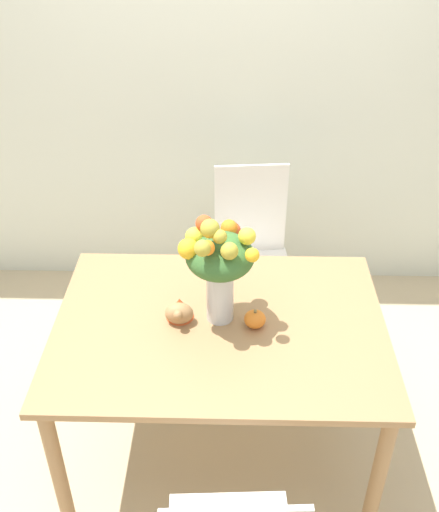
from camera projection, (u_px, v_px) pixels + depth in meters
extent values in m
plane|color=tan|center=(220.00, 442.00, 2.90)|extent=(12.00, 12.00, 0.00)
cube|color=silver|center=(226.00, 73.00, 3.30)|extent=(8.00, 0.06, 2.70)
cube|color=#9E754C|center=(220.00, 326.00, 2.47)|extent=(1.37, 1.00, 0.03)
cylinder|color=#9E754C|center=(58.00, 471.00, 2.34)|extent=(0.06, 0.06, 0.73)
cylinder|color=#9E754C|center=(378.00, 478.00, 2.32)|extent=(0.06, 0.06, 0.73)
cylinder|color=#9E754C|center=(100.00, 324.00, 3.06)|extent=(0.06, 0.06, 0.73)
cylinder|color=#9E754C|center=(345.00, 328.00, 3.04)|extent=(0.06, 0.06, 0.73)
cylinder|color=silver|center=(220.00, 293.00, 2.43)|extent=(0.11, 0.11, 0.26)
cylinder|color=silver|center=(220.00, 308.00, 2.47)|extent=(0.10, 0.10, 0.09)
cylinder|color=#38662D|center=(225.00, 286.00, 2.41)|extent=(0.00, 0.01, 0.31)
cylinder|color=#38662D|center=(221.00, 283.00, 2.42)|extent=(0.00, 0.00, 0.31)
cylinder|color=#38662D|center=(215.00, 284.00, 2.42)|extent=(0.00, 0.01, 0.31)
cylinder|color=#38662D|center=(215.00, 288.00, 2.40)|extent=(0.00, 0.00, 0.31)
cylinder|color=#38662D|center=(221.00, 289.00, 2.39)|extent=(0.00, 0.00, 0.31)
ellipsoid|color=#38662D|center=(220.00, 256.00, 2.32)|extent=(0.27, 0.27, 0.16)
sphere|color=#AD9E33|center=(229.00, 251.00, 2.19)|extent=(0.07, 0.07, 0.07)
sphere|color=#D64C23|center=(204.00, 223.00, 2.32)|extent=(0.07, 0.07, 0.07)
sphere|color=#AD9E33|center=(210.00, 229.00, 2.21)|extent=(0.07, 0.07, 0.07)
sphere|color=yellow|center=(194.00, 237.00, 2.33)|extent=(0.07, 0.07, 0.07)
sphere|color=orange|center=(229.00, 228.00, 2.39)|extent=(0.07, 0.07, 0.07)
sphere|color=#AD9E33|center=(202.00, 248.00, 2.16)|extent=(0.06, 0.06, 0.06)
sphere|color=#D64C23|center=(232.00, 230.00, 2.41)|extent=(0.07, 0.07, 0.07)
sphere|color=#AD9E33|center=(219.00, 237.00, 2.20)|extent=(0.06, 0.06, 0.06)
sphere|color=yellow|center=(252.00, 255.00, 2.21)|extent=(0.05, 0.05, 0.05)
sphere|color=yellow|center=(188.00, 249.00, 2.27)|extent=(0.08, 0.08, 0.08)
sphere|color=orange|center=(207.00, 248.00, 2.19)|extent=(0.06, 0.06, 0.06)
sphere|color=yellow|center=(247.00, 236.00, 2.26)|extent=(0.07, 0.07, 0.07)
ellipsoid|color=orange|center=(255.00, 319.00, 2.43)|extent=(0.09, 0.09, 0.07)
cylinder|color=brown|center=(255.00, 312.00, 2.41)|extent=(0.01, 0.01, 0.02)
ellipsoid|color=#A87A4C|center=(179.00, 313.00, 2.45)|extent=(0.12, 0.09, 0.09)
cone|color=#C64C23|center=(180.00, 308.00, 2.47)|extent=(0.12, 0.12, 0.10)
sphere|color=#A87A4C|center=(178.00, 315.00, 2.39)|extent=(0.04, 0.04, 0.04)
cube|color=white|center=(253.00, 272.00, 3.30)|extent=(0.46, 0.46, 0.02)
cylinder|color=white|center=(225.00, 324.00, 3.28)|extent=(0.04, 0.04, 0.43)
cylinder|color=white|center=(286.00, 321.00, 3.30)|extent=(0.04, 0.04, 0.43)
cylinder|color=white|center=(220.00, 287.00, 3.56)|extent=(0.04, 0.04, 0.43)
cylinder|color=white|center=(277.00, 284.00, 3.58)|extent=(0.04, 0.04, 0.43)
cube|color=white|center=(251.00, 209.00, 3.31)|extent=(0.40, 0.06, 0.54)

